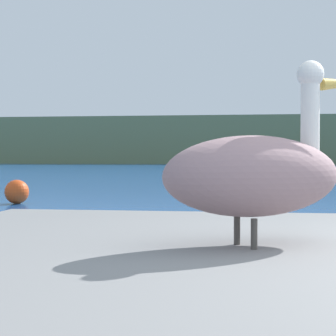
{
  "coord_description": "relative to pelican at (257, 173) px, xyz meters",
  "views": [
    {
      "loc": [
        -1.49,
        -2.23,
        1.1
      ],
      "look_at": [
        -4.32,
        18.08,
        0.62
      ],
      "focal_mm": 60.48,
      "sensor_mm": 36.0,
      "label": 1
    }
  ],
  "objects": [
    {
      "name": "hillside_backdrop",
      "position": [
        1.45,
        71.26,
        1.84
      ],
      "size": [
        140.0,
        16.66,
        5.72
      ],
      "primitive_type": "cube",
      "color": "#6B7A51",
      "rests_on": "ground"
    },
    {
      "name": "pier_dock",
      "position": [
        -0.01,
        -0.01,
        -0.68
      ],
      "size": [
        3.69,
        3.12,
        0.68
      ],
      "primitive_type": "cube",
      "color": "gray",
      "rests_on": "ground"
    },
    {
      "name": "pelican",
      "position": [
        0.0,
        0.0,
        0.0
      ],
      "size": [
        1.15,
        0.84,
        0.87
      ],
      "rotation": [
        0.0,
        0.0,
        0.55
      ],
      "color": "gray",
      "rests_on": "pier_dock"
    },
    {
      "name": "mooring_buoy",
      "position": [
        -5.15,
        9.43,
        -0.75
      ],
      "size": [
        0.54,
        0.54,
        0.54
      ],
      "primitive_type": "sphere",
      "color": "#E54C19",
      "rests_on": "ground"
    }
  ]
}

